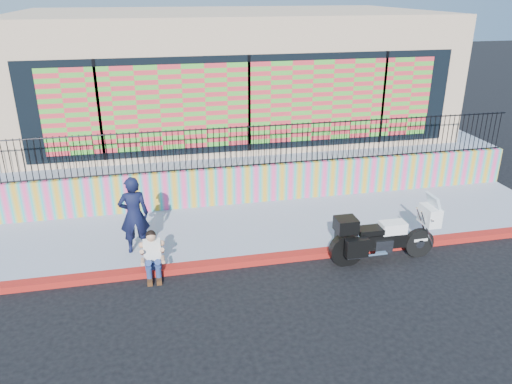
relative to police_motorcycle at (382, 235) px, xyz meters
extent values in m
plane|color=black|center=(-2.22, 0.48, -0.66)|extent=(90.00, 90.00, 0.00)
cube|color=maroon|center=(-2.22, 0.48, -0.59)|extent=(16.00, 0.30, 0.15)
cube|color=#8990A4|center=(-2.22, 2.13, -0.59)|extent=(16.00, 3.00, 0.15)
cube|color=#FF4389|center=(-2.22, 3.73, 0.04)|extent=(16.00, 0.20, 1.10)
cube|color=#8990A4|center=(-2.22, 8.83, -0.04)|extent=(16.00, 10.00, 1.25)
cube|color=tan|center=(-2.22, 8.63, 2.59)|extent=(14.00, 8.00, 4.00)
cube|color=black|center=(-2.22, 4.61, 2.19)|extent=(12.60, 0.04, 2.80)
cube|color=#DF313D|center=(-2.22, 4.58, 2.19)|extent=(11.48, 0.02, 2.40)
cylinder|color=black|center=(0.97, 0.00, -0.31)|extent=(0.71, 0.15, 0.71)
cylinder|color=black|center=(-0.87, 0.00, -0.31)|extent=(0.71, 0.15, 0.71)
cube|color=black|center=(0.05, 0.00, -0.12)|extent=(1.03, 0.30, 0.37)
cube|color=silver|center=(0.00, 0.00, -0.23)|extent=(0.43, 0.37, 0.32)
cube|color=white|center=(0.24, 0.00, 0.18)|extent=(0.59, 0.35, 0.26)
cube|color=black|center=(-0.33, 0.00, 0.16)|extent=(0.59, 0.37, 0.13)
cube|color=white|center=(1.16, 0.00, 0.39)|extent=(0.32, 0.56, 0.45)
cube|color=silver|center=(1.20, 0.00, 0.74)|extent=(0.20, 0.50, 0.36)
cube|color=black|center=(-0.92, 0.00, 0.36)|extent=(0.48, 0.45, 0.32)
cube|color=black|center=(-0.76, -0.32, -0.07)|extent=(0.52, 0.19, 0.43)
cube|color=black|center=(-0.76, 0.32, -0.07)|extent=(0.52, 0.19, 0.43)
cube|color=white|center=(0.97, 0.00, -0.20)|extent=(0.35, 0.17, 0.06)
imported|color=black|center=(-5.61, 1.40, 0.43)|extent=(0.71, 0.49, 1.89)
cube|color=navy|center=(-5.25, 0.56, -0.42)|extent=(0.36, 0.28, 0.18)
cube|color=white|center=(-5.25, 0.52, -0.07)|extent=(0.38, 0.27, 0.54)
sphere|color=tan|center=(-5.25, 0.48, 0.29)|extent=(0.21, 0.21, 0.21)
cube|color=#472814|center=(-5.35, 0.12, -0.61)|extent=(0.11, 0.26, 0.10)
cube|color=#472814|center=(-5.15, 0.12, -0.61)|extent=(0.11, 0.26, 0.10)
camera|label=1|loc=(-5.04, -9.48, 5.34)|focal=35.00mm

